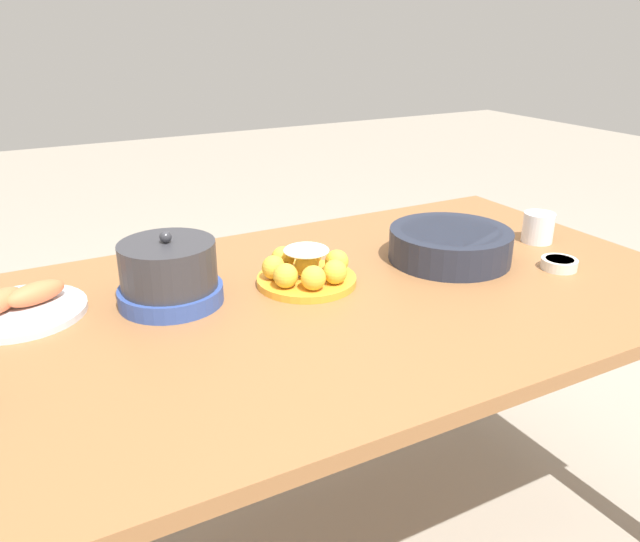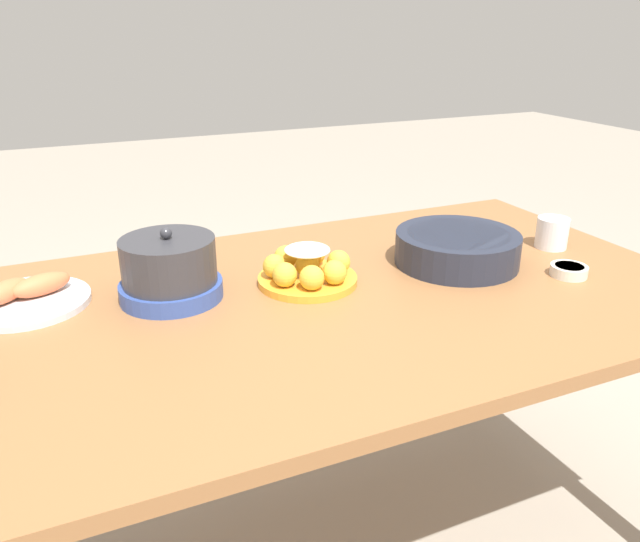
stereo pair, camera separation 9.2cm
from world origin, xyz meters
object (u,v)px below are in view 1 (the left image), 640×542
at_px(seafood_platter, 20,307).
at_px(serving_bowl, 450,244).
at_px(dining_table, 334,328).
at_px(cake_plate, 306,270).
at_px(sauce_bowl, 559,263).
at_px(cup_far, 538,227).
at_px(warming_pot, 169,274).

bearing_deg(seafood_platter, serving_bowl, -10.00).
height_order(serving_bowl, seafood_platter, serving_bowl).
distance_m(dining_table, cake_plate, 0.14).
bearing_deg(sauce_bowl, cup_far, 58.74).
xyz_separation_m(serving_bowl, sauce_bowl, (0.19, -0.17, -0.03)).
relative_size(sauce_bowl, warming_pot, 0.39).
distance_m(sauce_bowl, seafood_platter, 1.16).
relative_size(sauce_bowl, cup_far, 1.04).
xyz_separation_m(sauce_bowl, seafood_platter, (-1.11, 0.33, 0.00)).
height_order(serving_bowl, warming_pot, warming_pot).
relative_size(seafood_platter, warming_pot, 1.18).
distance_m(cup_far, warming_pot, 0.94).
xyz_separation_m(dining_table, serving_bowl, (0.34, 0.04, 0.12)).
distance_m(dining_table, warming_pot, 0.36).
xyz_separation_m(sauce_bowl, warming_pot, (-0.84, 0.24, 0.05)).
bearing_deg(sauce_bowl, warming_pot, 163.72).
bearing_deg(seafood_platter, sauce_bowl, -16.49).
distance_m(cake_plate, serving_bowl, 0.37).
height_order(seafood_platter, cup_far, cup_far).
bearing_deg(cup_far, serving_bowl, 179.07).
bearing_deg(serving_bowl, seafood_platter, 170.00).
distance_m(seafood_platter, cup_far, 1.22).
height_order(dining_table, cake_plate, cake_plate).
distance_m(dining_table, cup_far, 0.63).
distance_m(cake_plate, cup_far, 0.65).
height_order(cake_plate, sauce_bowl, cake_plate).
relative_size(cake_plate, serving_bowl, 0.75).
bearing_deg(seafood_platter, cup_far, -7.90).
distance_m(dining_table, serving_bowl, 0.36).
bearing_deg(sauce_bowl, dining_table, 166.45).
xyz_separation_m(dining_table, seafood_platter, (-0.59, 0.20, 0.10)).
bearing_deg(cake_plate, dining_table, -68.37).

